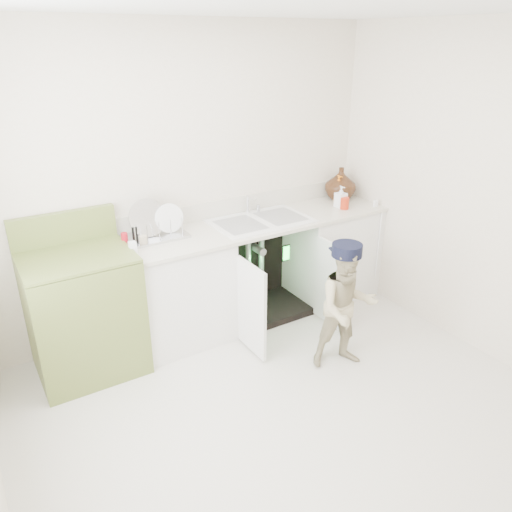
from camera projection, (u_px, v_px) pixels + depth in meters
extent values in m
plane|color=beige|center=(286.00, 407.00, 3.46)|extent=(3.50, 3.50, 0.00)
cube|color=silver|center=(186.00, 183.00, 4.12)|extent=(3.50, 2.50, 0.02)
cube|color=silver|center=(478.00, 195.00, 3.80)|extent=(2.50, 3.00, 0.02)
plane|color=white|center=(298.00, 4.00, 2.45)|extent=(3.50, 3.50, 0.00)
cube|color=white|center=(178.00, 292.00, 4.10)|extent=(0.80, 0.60, 0.86)
cube|color=white|center=(330.00, 252.00, 4.87)|extent=(0.80, 0.60, 0.86)
cube|color=black|center=(245.00, 260.00, 4.69)|extent=(0.80, 0.06, 0.86)
cube|color=black|center=(261.00, 309.00, 4.64)|extent=(0.80, 0.60, 0.06)
cylinder|color=gray|center=(248.00, 266.00, 4.52)|extent=(0.05, 0.05, 0.70)
cylinder|color=gray|center=(261.00, 263.00, 4.59)|extent=(0.05, 0.05, 0.70)
cylinder|color=gray|center=(258.00, 249.00, 4.45)|extent=(0.07, 0.18, 0.07)
cube|color=white|center=(252.00, 308.00, 3.91)|extent=(0.03, 0.40, 0.76)
cube|color=white|center=(331.00, 284.00, 4.30)|extent=(0.02, 0.40, 0.76)
cube|color=beige|center=(261.00, 223.00, 4.30)|extent=(2.44, 0.64, 0.03)
cube|color=beige|center=(244.00, 204.00, 4.49)|extent=(2.44, 0.02, 0.15)
cube|color=white|center=(261.00, 222.00, 4.30)|extent=(0.85, 0.55, 0.02)
cube|color=gray|center=(240.00, 225.00, 4.19)|extent=(0.34, 0.40, 0.01)
cube|color=gray|center=(281.00, 216.00, 4.39)|extent=(0.34, 0.40, 0.01)
cylinder|color=silver|center=(248.00, 204.00, 4.43)|extent=(0.03, 0.03, 0.17)
cylinder|color=silver|center=(251.00, 198.00, 4.35)|extent=(0.02, 0.14, 0.02)
cylinder|color=silver|center=(258.00, 208.00, 4.50)|extent=(0.04, 0.04, 0.06)
cylinder|color=white|center=(379.00, 244.00, 4.74)|extent=(0.01, 0.01, 0.70)
cube|color=white|center=(376.00, 203.00, 4.66)|extent=(0.04, 0.02, 0.06)
cube|color=silver|center=(155.00, 236.00, 3.94)|extent=(0.48, 0.32, 0.02)
cylinder|color=silver|center=(148.00, 226.00, 3.90)|extent=(0.30, 0.11, 0.29)
cylinder|color=white|center=(170.00, 224.00, 3.98)|extent=(0.23, 0.06, 0.23)
cylinder|color=silver|center=(135.00, 235.00, 3.74)|extent=(0.01, 0.01, 0.14)
cylinder|color=silver|center=(147.00, 233.00, 3.79)|extent=(0.01, 0.01, 0.14)
cylinder|color=silver|center=(159.00, 230.00, 3.83)|extent=(0.01, 0.01, 0.14)
cylinder|color=silver|center=(171.00, 228.00, 3.88)|extent=(0.01, 0.01, 0.14)
cylinder|color=silver|center=(182.00, 226.00, 3.93)|extent=(0.01, 0.01, 0.14)
imported|color=#493015|center=(341.00, 184.00, 4.82)|extent=(0.30, 0.30, 0.31)
imported|color=orange|center=(338.00, 188.00, 4.78)|extent=(0.10, 0.10, 0.25)
imported|color=white|center=(341.00, 197.00, 4.61)|extent=(0.09, 0.09, 0.20)
cylinder|color=red|center=(345.00, 203.00, 4.58)|extent=(0.08, 0.08, 0.11)
cylinder|color=#AD0E1B|center=(125.00, 239.00, 3.77)|extent=(0.05, 0.05, 0.10)
cylinder|color=tan|center=(143.00, 241.00, 3.77)|extent=(0.06, 0.06, 0.08)
cylinder|color=black|center=(135.00, 234.00, 3.85)|extent=(0.04, 0.04, 0.12)
cube|color=white|center=(133.00, 248.00, 3.63)|extent=(0.05, 0.05, 0.09)
cube|color=olive|center=(85.00, 315.00, 3.70)|extent=(0.76, 0.65, 0.92)
cube|color=olive|center=(75.00, 256.00, 3.51)|extent=(0.76, 0.65, 0.02)
cube|color=olive|center=(63.00, 228.00, 3.68)|extent=(0.76, 0.06, 0.24)
cylinder|color=black|center=(52.00, 272.00, 3.29)|extent=(0.17, 0.17, 0.02)
cylinder|color=silver|center=(52.00, 270.00, 3.29)|extent=(0.20, 0.20, 0.01)
cylinder|color=black|center=(43.00, 255.00, 3.54)|extent=(0.17, 0.17, 0.02)
cylinder|color=silver|center=(42.00, 254.00, 3.54)|extent=(0.20, 0.20, 0.01)
cylinder|color=black|center=(109.00, 259.00, 3.48)|extent=(0.17, 0.17, 0.02)
cylinder|color=silver|center=(109.00, 258.00, 3.47)|extent=(0.20, 0.20, 0.01)
cylinder|color=black|center=(96.00, 245.00, 3.73)|extent=(0.17, 0.17, 0.02)
cylinder|color=silver|center=(96.00, 243.00, 3.72)|extent=(0.20, 0.20, 0.01)
imported|color=tan|center=(347.00, 308.00, 3.74)|extent=(0.58, 0.51, 0.99)
cylinder|color=black|center=(351.00, 251.00, 3.55)|extent=(0.28, 0.28, 0.09)
cube|color=black|center=(346.00, 250.00, 3.65)|extent=(0.19, 0.14, 0.01)
cube|color=black|center=(286.00, 253.00, 4.12)|extent=(0.07, 0.01, 0.14)
cube|color=#26F23F|center=(286.00, 253.00, 4.11)|extent=(0.06, 0.00, 0.12)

